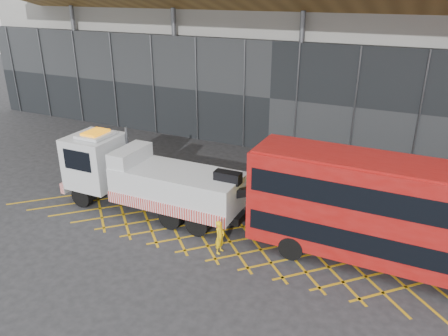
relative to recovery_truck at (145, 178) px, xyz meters
The scene contains 6 objects.
ground_plane 2.16m from the recovery_truck, 37.45° to the left, with size 120.00×120.00×0.00m, color #28282B.
road_markings 5.90m from the recovery_truck, ahead, with size 26.36×7.16×0.01m.
construction_building 20.40m from the recovery_truck, 82.02° to the left, with size 55.00×23.97×18.00m.
recovery_truck is the anchor object (origin of this frame).
bus_towed 12.48m from the recovery_truck, ahead, with size 12.14×2.93×4.93m.
worker 5.95m from the recovery_truck, 20.35° to the right, with size 0.59×0.39×1.63m, color yellow.
Camera 1 is at (12.37, -18.11, 11.45)m, focal length 35.00 mm.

